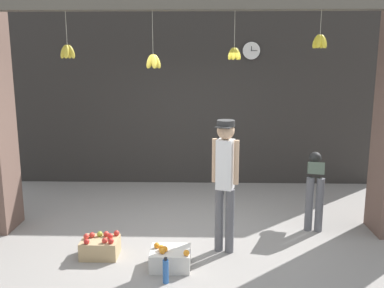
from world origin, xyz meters
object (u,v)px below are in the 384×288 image
(water_bottle, at_px, (166,271))
(wall_clock, at_px, (251,51))
(shopkeeper, at_px, (225,175))
(fruit_crate_oranges, at_px, (170,258))
(fruit_crate_apples, at_px, (100,247))
(worker_stooping, at_px, (315,181))

(water_bottle, bearing_deg, wall_clock, 71.33)
(shopkeeper, distance_m, water_bottle, 1.36)
(shopkeeper, xyz_separation_m, wall_clock, (0.61, 3.01, 1.55))
(fruit_crate_oranges, bearing_deg, water_bottle, -93.54)
(shopkeeper, relative_size, fruit_crate_apples, 3.74)
(wall_clock, bearing_deg, worker_stooping, -70.69)
(shopkeeper, relative_size, worker_stooping, 1.67)
(water_bottle, bearing_deg, fruit_crate_apples, 144.26)
(fruit_crate_apples, height_order, water_bottle, water_bottle)
(fruit_crate_apples, xyz_separation_m, wall_clock, (2.16, 3.19, 2.43))
(fruit_crate_oranges, distance_m, wall_clock, 4.42)
(fruit_crate_apples, relative_size, water_bottle, 1.51)
(worker_stooping, distance_m, wall_clock, 2.93)
(shopkeeper, height_order, water_bottle, shopkeeper)
(wall_clock, bearing_deg, shopkeeper, -101.49)
(shopkeeper, bearing_deg, water_bottle, 69.69)
(worker_stooping, height_order, water_bottle, worker_stooping)
(worker_stooping, distance_m, fruit_crate_oranges, 2.48)
(wall_clock, bearing_deg, water_bottle, -108.67)
(fruit_crate_apples, bearing_deg, shopkeeper, 6.56)
(water_bottle, bearing_deg, worker_stooping, 39.96)
(fruit_crate_apples, bearing_deg, fruit_crate_oranges, -16.64)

